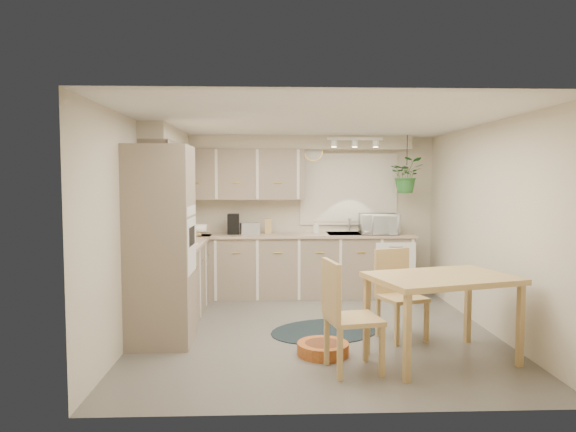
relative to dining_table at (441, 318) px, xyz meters
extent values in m
plane|color=#5E5B53|center=(-1.12, 1.00, -0.41)|extent=(4.20, 4.20, 0.00)
plane|color=silver|center=(-1.12, 1.00, 1.99)|extent=(4.20, 4.20, 0.00)
cube|color=beige|center=(-1.12, 3.10, 0.79)|extent=(4.00, 0.04, 2.40)
cube|color=beige|center=(-1.12, -1.10, 0.79)|extent=(4.00, 0.04, 2.40)
cube|color=beige|center=(-3.12, 1.00, 0.79)|extent=(0.04, 4.20, 2.40)
cube|color=beige|center=(0.88, 1.00, 0.79)|extent=(0.04, 4.20, 2.40)
cube|color=gray|center=(-2.82, 1.87, 0.04)|extent=(0.60, 1.85, 0.90)
cube|color=gray|center=(-1.32, 2.80, 0.04)|extent=(3.60, 0.60, 0.90)
cube|color=tan|center=(-2.81, 1.87, 0.51)|extent=(0.64, 1.89, 0.04)
cube|color=tan|center=(-1.32, 2.79, 0.51)|extent=(3.64, 0.64, 0.04)
cube|color=gray|center=(-2.80, 0.62, 0.64)|extent=(0.65, 0.65, 2.10)
cube|color=white|center=(-2.48, 0.62, 0.64)|extent=(0.02, 0.56, 0.58)
cube|color=gray|center=(-2.95, 2.00, 1.41)|extent=(0.35, 2.00, 0.75)
cube|color=gray|center=(-2.12, 2.92, 1.41)|extent=(2.00, 0.35, 0.75)
cube|color=beige|center=(-2.97, 2.00, 1.89)|extent=(0.30, 2.00, 0.20)
cube|color=beige|center=(-1.32, 2.95, 1.89)|extent=(3.60, 0.30, 0.20)
cube|color=white|center=(-2.80, 1.30, 0.53)|extent=(0.52, 0.58, 0.02)
cube|color=white|center=(-2.82, 1.30, 0.99)|extent=(0.40, 0.60, 0.14)
cube|color=white|center=(-0.42, 3.07, 1.19)|extent=(1.40, 0.02, 1.00)
cube|color=silver|center=(-0.42, 3.08, 1.19)|extent=(1.50, 0.02, 1.10)
cube|color=#A7A9AF|center=(-0.42, 2.80, 0.49)|extent=(0.70, 0.48, 0.10)
cube|color=white|center=(0.18, 2.49, 0.01)|extent=(0.58, 0.02, 0.83)
cube|color=white|center=(-0.42, 2.55, 1.92)|extent=(0.80, 0.04, 0.04)
cylinder|color=gold|center=(-0.97, 3.07, 1.77)|extent=(0.30, 0.03, 0.30)
cube|color=tan|center=(0.00, 0.00, 0.00)|extent=(1.51, 1.21, 0.83)
cube|color=tan|center=(-0.89, -0.24, 0.10)|extent=(0.56, 0.56, 1.02)
cube|color=tan|center=(-0.20, 0.67, 0.07)|extent=(0.58, 0.58, 0.97)
ellipsoid|color=black|center=(-1.01, 0.98, -0.41)|extent=(1.54, 1.36, 0.01)
cylinder|color=#C46927|center=(-1.12, 0.20, -0.35)|extent=(0.68, 0.68, 0.12)
imported|color=white|center=(-0.03, 2.70, 0.71)|extent=(0.55, 0.31, 0.37)
imported|color=white|center=(-0.94, 2.95, 0.57)|extent=(0.08, 0.18, 0.08)
imported|color=#2B6D2C|center=(0.38, 2.70, 1.34)|extent=(0.57, 0.61, 0.41)
cube|color=black|center=(-2.18, 2.80, 0.68)|extent=(0.17, 0.21, 0.30)
cube|color=#A7A9AF|center=(-1.94, 2.82, 0.61)|extent=(0.30, 0.21, 0.17)
cube|color=tan|center=(-1.67, 2.85, 0.64)|extent=(0.10, 0.10, 0.22)
camera|label=1|loc=(-1.65, -4.80, 1.32)|focal=32.00mm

